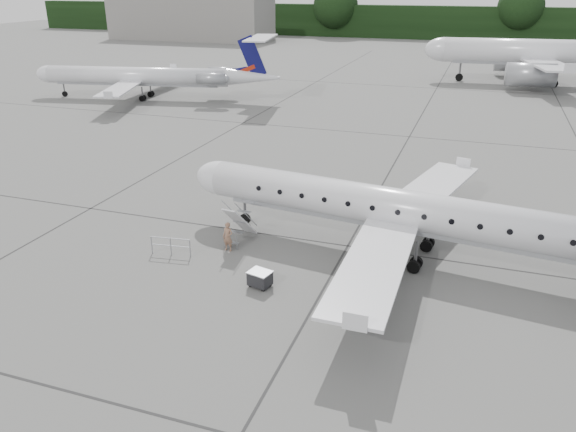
% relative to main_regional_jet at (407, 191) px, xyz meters
% --- Properties ---
extents(ground, '(320.00, 320.00, 0.00)m').
position_rel_main_regional_jet_xyz_m(ground, '(1.55, -5.20, -3.75)').
color(ground, '#5E5E5B').
rests_on(ground, ground).
extents(treeline, '(260.00, 4.00, 8.00)m').
position_rel_main_regional_jet_xyz_m(treeline, '(1.55, 124.80, 0.25)').
color(treeline, black).
rests_on(treeline, ground).
extents(terminal_building, '(40.00, 14.00, 10.00)m').
position_rel_main_regional_jet_xyz_m(terminal_building, '(-68.45, 104.80, 1.25)').
color(terminal_building, slate).
rests_on(terminal_building, ground).
extents(main_regional_jet, '(31.67, 24.58, 7.50)m').
position_rel_main_regional_jet_xyz_m(main_regional_jet, '(0.00, 0.00, 0.00)').
color(main_regional_jet, silver).
rests_on(main_regional_jet, ground).
extents(airstair, '(1.14, 2.46, 2.35)m').
position_rel_main_regional_jet_xyz_m(airstair, '(-9.02, -1.15, -2.57)').
color(airstair, silver).
rests_on(airstair, ground).
extents(passenger, '(0.65, 0.47, 1.66)m').
position_rel_main_regional_jet_xyz_m(passenger, '(-9.19, -2.47, -2.92)').
color(passenger, '#876049').
rests_on(passenger, ground).
extents(safety_railing, '(2.19, 0.38, 1.00)m').
position_rel_main_regional_jet_xyz_m(safety_railing, '(-11.91, -3.99, -3.25)').
color(safety_railing, gray).
rests_on(safety_railing, ground).
extents(baggage_cart, '(1.18, 1.03, 0.88)m').
position_rel_main_regional_jet_xyz_m(baggage_cart, '(-6.06, -5.60, -3.31)').
color(baggage_cart, black).
rests_on(baggage_cart, ground).
extents(bg_narrowbody, '(36.94, 28.33, 12.40)m').
position_rel_main_regional_jet_xyz_m(bg_narrowbody, '(10.28, 61.64, 2.45)').
color(bg_narrowbody, silver).
rests_on(bg_narrowbody, ground).
extents(bg_regional_left, '(33.24, 26.71, 7.78)m').
position_rel_main_regional_jet_xyz_m(bg_regional_left, '(-38.06, 33.41, 0.14)').
color(bg_regional_left, silver).
rests_on(bg_regional_left, ground).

